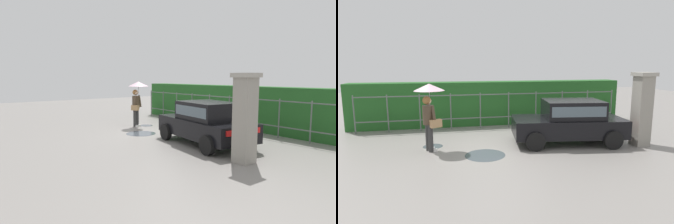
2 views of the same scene
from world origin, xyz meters
The scene contains 8 objects.
ground_plane centered at (0.00, 0.00, 0.00)m, with size 40.00×40.00×0.00m, color gray.
car centered at (2.34, -0.18, 0.80)m, with size 3.91×2.27×1.48m.
pedestrian centered at (-2.26, -0.08, 1.53)m, with size 0.93×0.93×2.09m.
gate_pillar centered at (4.54, -0.92, 1.24)m, with size 0.60×0.60×2.42m.
fence_section centered at (0.26, 2.71, 0.83)m, with size 10.98×0.05×1.50m.
hedge_row centered at (0.26, 3.54, 0.95)m, with size 11.93×0.90×1.90m, color #235B23.
puddle_near centered at (-0.67, -0.91, 0.00)m, with size 1.21×1.21×0.00m, color #4C545B.
puddle_far centered at (-2.22, 0.36, 0.00)m, with size 0.65×0.65×0.00m, color #4C545B.
Camera 1 is at (9.49, -7.33, 2.32)m, focal length 31.69 mm.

